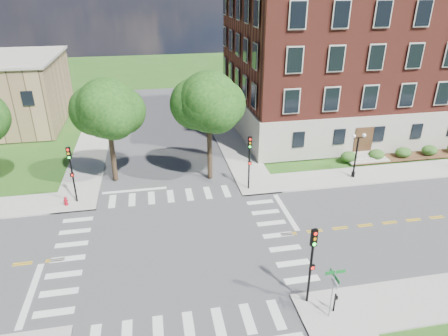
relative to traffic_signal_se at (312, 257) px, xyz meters
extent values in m
plane|color=#255317|center=(-6.78, 6.64, -3.19)|extent=(160.00, 160.00, 0.00)
cube|color=#3D3D3F|center=(-6.78, 6.64, -3.18)|extent=(90.00, 12.00, 0.01)
cube|color=#3D3D3F|center=(-6.78, 6.64, -3.18)|extent=(12.00, 90.00, 0.01)
cube|color=#9E9B93|center=(16.22, 14.39, -3.13)|extent=(34.00, 3.50, 0.12)
cube|color=#9E9B93|center=(0.97, 29.64, -3.13)|extent=(3.50, 34.00, 0.12)
cube|color=#9E9B93|center=(-14.53, 29.64, -3.13)|extent=(3.50, 34.00, 0.12)
cube|color=silver|center=(2.02, 9.64, -3.19)|extent=(0.40, 5.50, 0.00)
cube|color=#B0AA9B|center=(17.22, 28.64, -0.97)|extent=(30.00, 20.00, 4.20)
cube|color=maroon|center=(17.22, 28.64, 7.03)|extent=(29.55, 19.70, 11.80)
cube|color=#472D19|center=(13.22, 18.60, -1.37)|extent=(2.00, 0.10, 2.80)
cylinder|color=#302518|center=(-11.48, 17.71, -1.00)|extent=(0.44, 0.44, 4.13)
sphere|color=#0F3A11|center=(-11.48, 17.71, 3.65)|extent=(5.17, 5.17, 5.17)
cylinder|color=#302518|center=(-2.96, 16.57, -0.80)|extent=(0.44, 0.44, 4.52)
sphere|color=#0F3A11|center=(-2.96, 16.57, 4.09)|extent=(5.26, 5.26, 5.26)
cylinder|color=black|center=(0.00, 0.02, -1.17)|extent=(0.14, 0.14, 3.80)
cube|color=black|center=(0.00, 0.02, 1.23)|extent=(0.36, 0.29, 1.00)
cylinder|color=red|center=(0.00, -0.11, 1.56)|extent=(0.19, 0.09, 0.18)
cylinder|color=orange|center=(0.00, -0.11, 1.23)|extent=(0.19, 0.09, 0.18)
cylinder|color=#19E533|center=(0.00, -0.11, 0.90)|extent=(0.19, 0.09, 0.18)
cube|color=black|center=(0.00, -0.16, -0.57)|extent=(0.32, 0.19, 0.30)
cylinder|color=black|center=(0.00, 13.79, -1.17)|extent=(0.14, 0.14, 3.80)
cube|color=black|center=(0.00, 13.79, 1.23)|extent=(0.35, 0.26, 1.00)
cylinder|color=red|center=(0.00, 13.66, 1.56)|extent=(0.19, 0.07, 0.18)
cylinder|color=orange|center=(0.00, 13.66, 1.23)|extent=(0.19, 0.07, 0.18)
cylinder|color=#19E533|center=(0.00, 13.66, 0.90)|extent=(0.19, 0.07, 0.18)
cube|color=black|center=(0.00, 13.61, -0.57)|extent=(0.31, 0.16, 0.30)
cylinder|color=black|center=(-14.41, 14.25, -1.17)|extent=(0.14, 0.14, 3.80)
cube|color=black|center=(-14.41, 14.25, 1.23)|extent=(0.38, 0.33, 1.00)
cylinder|color=red|center=(-14.41, 14.12, 1.56)|extent=(0.18, 0.12, 0.18)
cylinder|color=orange|center=(-14.41, 14.12, 1.23)|extent=(0.18, 0.12, 0.18)
cylinder|color=#19E533|center=(-14.41, 14.12, 0.90)|extent=(0.18, 0.12, 0.18)
cube|color=black|center=(-14.41, 14.07, -0.57)|extent=(0.32, 0.23, 0.30)
cylinder|color=black|center=(10.06, 14.22, -2.82)|extent=(0.32, 0.32, 0.50)
cylinder|color=black|center=(10.06, 14.22, -1.17)|extent=(0.16, 0.16, 3.80)
cube|color=black|center=(10.06, 14.22, 0.78)|extent=(1.00, 0.06, 0.06)
sphere|color=white|center=(9.56, 14.22, 0.98)|extent=(0.36, 0.36, 0.36)
sphere|color=white|center=(10.56, 14.22, 0.98)|extent=(0.36, 0.36, 0.36)
cylinder|color=gray|center=(0.74, -1.31, -1.52)|extent=(0.07, 0.07, 3.10)
cube|color=#0D6821|center=(0.74, -1.31, -0.07)|extent=(1.10, 0.03, 0.20)
cube|color=#0D6821|center=(0.74, -1.31, -0.32)|extent=(0.03, 1.10, 0.20)
cube|color=silver|center=(0.79, -1.31, -0.77)|extent=(0.03, 0.75, 0.25)
cylinder|color=black|center=(1.14, -1.00, -2.47)|extent=(0.10, 0.10, 1.20)
cube|color=black|center=(1.14, -1.12, -2.02)|extent=(0.14, 0.08, 0.22)
cylinder|color=maroon|center=(-15.17, 13.76, -3.02)|extent=(0.32, 0.32, 0.10)
cylinder|color=maroon|center=(-15.17, 13.76, -2.77)|extent=(0.22, 0.22, 0.60)
sphere|color=maroon|center=(-15.17, 13.76, -2.44)|extent=(0.24, 0.24, 0.24)
cylinder|color=maroon|center=(-15.17, 13.76, -2.69)|extent=(0.35, 0.12, 0.12)
cylinder|color=maroon|center=(-15.17, 13.76, -2.69)|extent=(0.12, 0.35, 0.12)
camera|label=1|loc=(-7.84, -16.09, 13.37)|focal=32.00mm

